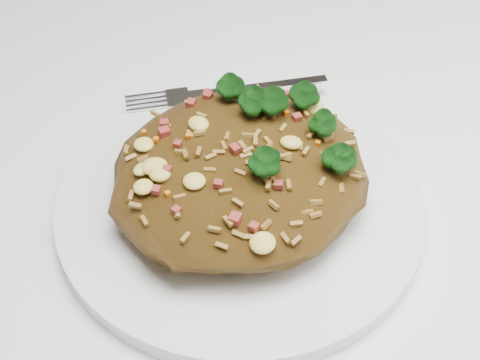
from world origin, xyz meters
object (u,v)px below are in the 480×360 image
(plate, at_px, (240,202))
(fried_rice, at_px, (242,163))
(dining_table, at_px, (272,318))
(fork, at_px, (238,90))

(plate, xyz_separation_m, fried_rice, (0.00, 0.00, 0.04))
(dining_table, relative_size, fork, 7.86)
(dining_table, height_order, fried_rice, fried_rice)
(dining_table, bearing_deg, fried_rice, 89.11)
(fried_rice, bearing_deg, dining_table, -90.89)
(dining_table, xyz_separation_m, fried_rice, (0.00, 0.04, 0.13))
(plate, xyz_separation_m, fork, (0.07, 0.09, 0.01))
(plate, bearing_deg, fried_rice, 1.82)
(plate, bearing_deg, fork, 53.94)
(dining_table, relative_size, fried_rice, 6.92)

